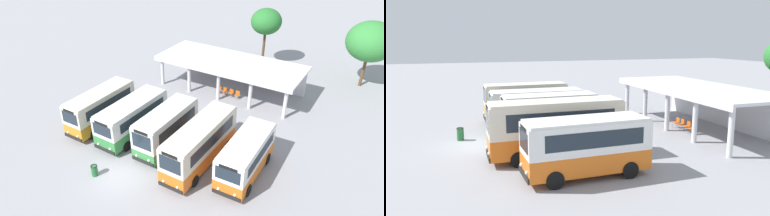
% 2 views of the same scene
% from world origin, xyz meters
% --- Properties ---
extents(ground_plane, '(180.00, 180.00, 0.00)m').
position_xyz_m(ground_plane, '(0.00, 0.00, 0.00)').
color(ground_plane, '#939399').
extents(city_bus_nearest_orange, '(2.30, 7.08, 3.29)m').
position_xyz_m(city_bus_nearest_orange, '(-6.18, 4.66, 1.82)').
color(city_bus_nearest_orange, black).
rests_on(city_bus_nearest_orange, ground).
extents(city_bus_second_in_row, '(2.47, 7.21, 3.19)m').
position_xyz_m(city_bus_second_in_row, '(-2.68, 4.87, 1.77)').
color(city_bus_second_in_row, black).
rests_on(city_bus_second_in_row, ground).
extents(city_bus_middle_cream, '(2.32, 6.60, 3.34)m').
position_xyz_m(city_bus_middle_cream, '(0.82, 5.03, 1.84)').
color(city_bus_middle_cream, black).
rests_on(city_bus_middle_cream, ground).
extents(city_bus_fourth_amber, '(2.26, 8.10, 3.50)m').
position_xyz_m(city_bus_fourth_amber, '(4.32, 4.53, 1.92)').
color(city_bus_fourth_amber, black).
rests_on(city_bus_fourth_amber, ground).
extents(city_bus_fifth_blue, '(2.52, 6.66, 3.08)m').
position_xyz_m(city_bus_fifth_blue, '(7.82, 5.16, 1.71)').
color(city_bus_fifth_blue, black).
rests_on(city_bus_fifth_blue, ground).
extents(terminal_canopy, '(15.39, 6.17, 3.40)m').
position_xyz_m(terminal_canopy, '(0.57, 17.60, 2.66)').
color(terminal_canopy, silver).
rests_on(terminal_canopy, ground).
extents(waiting_chair_end_by_column, '(0.44, 0.44, 0.86)m').
position_xyz_m(waiting_chair_end_by_column, '(-0.00, 15.72, 0.52)').
color(waiting_chair_end_by_column, slate).
rests_on(waiting_chair_end_by_column, ground).
extents(waiting_chair_second_from_end, '(0.44, 0.44, 0.86)m').
position_xyz_m(waiting_chair_second_from_end, '(0.73, 15.69, 0.52)').
color(waiting_chair_second_from_end, slate).
rests_on(waiting_chair_second_from_end, ground).
extents(waiting_chair_middle_seat, '(0.44, 0.44, 0.86)m').
position_xyz_m(waiting_chair_middle_seat, '(1.46, 15.72, 0.52)').
color(waiting_chair_middle_seat, slate).
rests_on(waiting_chair_middle_seat, ground).
extents(waiting_chair_fourth_seat, '(0.44, 0.44, 0.86)m').
position_xyz_m(waiting_chair_fourth_seat, '(2.19, 15.67, 0.52)').
color(waiting_chair_fourth_seat, slate).
rests_on(waiting_chair_fourth_seat, ground).
extents(roadside_tree_behind_canopy, '(3.66, 3.66, 7.14)m').
position_xyz_m(roadside_tree_behind_canopy, '(0.95, 25.53, 5.55)').
color(roadside_tree_behind_canopy, brown).
rests_on(roadside_tree_behind_canopy, ground).
extents(roadside_tree_east_of_canopy, '(5.04, 5.04, 7.29)m').
position_xyz_m(roadside_tree_east_of_canopy, '(12.54, 25.78, 5.14)').
color(roadside_tree_east_of_canopy, brown).
rests_on(roadside_tree_east_of_canopy, ground).
extents(litter_bin_apron, '(0.49, 0.49, 0.90)m').
position_xyz_m(litter_bin_apron, '(-1.57, -0.89, 0.46)').
color(litter_bin_apron, '#266633').
rests_on(litter_bin_apron, ground).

